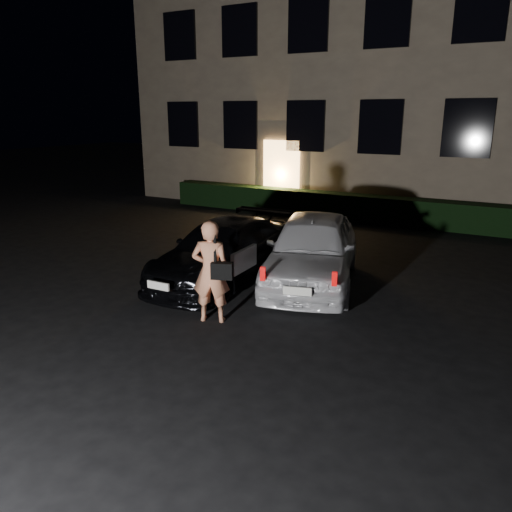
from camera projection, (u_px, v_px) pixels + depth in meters
The scene contains 6 objects.
ground at pixel (173, 350), 7.56m from camera, with size 80.00×80.00×0.00m, color black.
building at pixel (415, 41), 18.53m from camera, with size 20.00×8.11×12.00m.
hedge at pixel (371, 209), 16.29m from camera, with size 15.00×0.70×0.85m, color black.
sedan at pixel (223, 251), 10.59m from camera, with size 1.92×4.40×1.24m.
hatch at pixel (312, 249), 10.35m from camera, with size 2.82×4.61×1.46m.
man at pixel (211, 272), 8.38m from camera, with size 0.82×0.62×1.77m.
Camera 1 is at (4.40, -5.42, 3.47)m, focal length 35.00 mm.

